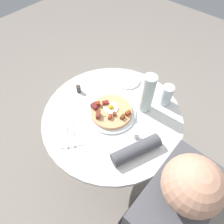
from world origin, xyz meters
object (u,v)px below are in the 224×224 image
(person_seated, at_px, (158,214))
(water_glass, at_px, (166,95))
(bread_plate, at_px, (128,80))
(pepper_shaker, at_px, (79,89))
(knife, at_px, (66,133))
(salt_shaker, at_px, (136,135))
(pizza_plate, at_px, (112,113))
(water_bottle, at_px, (147,94))
(fork, at_px, (73,132))
(breakfast_pizza, at_px, (111,111))
(dining_table, at_px, (112,130))

(person_seated, height_order, water_glass, person_seated)
(bread_plate, height_order, pepper_shaker, pepper_shaker)
(knife, height_order, salt_shaker, salt_shaker)
(pizza_plate, xyz_separation_m, pepper_shaker, (-0.01, 0.27, 0.02))
(water_glass, distance_m, water_bottle, 0.14)
(water_glass, bearing_deg, pizza_plate, 146.01)
(pizza_plate, bearing_deg, person_seated, -112.17)
(fork, relative_size, water_glass, 1.35)
(fork, distance_m, salt_shaker, 0.34)
(person_seated, height_order, fork, person_seated)
(salt_shaker, distance_m, pepper_shaker, 0.47)
(breakfast_pizza, height_order, pepper_shaker, breakfast_pizza)
(water_glass, bearing_deg, fork, 153.29)
(breakfast_pizza, height_order, water_glass, water_glass)
(dining_table, height_order, knife, knife)
(dining_table, relative_size, pepper_shaker, 16.49)
(bread_plate, height_order, knife, bread_plate)
(water_glass, height_order, salt_shaker, water_glass)
(water_glass, relative_size, pepper_shaker, 2.69)
(fork, xyz_separation_m, pepper_shaker, (0.23, 0.20, 0.02))
(water_bottle, bearing_deg, bread_plate, 62.25)
(dining_table, distance_m, person_seated, 0.54)
(breakfast_pizza, height_order, fork, breakfast_pizza)
(pepper_shaker, bearing_deg, salt_shaker, -93.12)
(breakfast_pizza, relative_size, water_glass, 1.80)
(breakfast_pizza, bearing_deg, dining_table, -91.40)
(knife, height_order, water_bottle, water_bottle)
(person_seated, relative_size, water_bottle, 4.51)
(pepper_shaker, bearing_deg, water_glass, -58.12)
(breakfast_pizza, height_order, bread_plate, breakfast_pizza)
(bread_plate, xyz_separation_m, water_bottle, (-0.11, -0.22, 0.12))
(bread_plate, distance_m, water_glass, 0.29)
(breakfast_pizza, bearing_deg, fork, 163.53)
(dining_table, height_order, person_seated, person_seated)
(dining_table, height_order, fork, fork)
(knife, height_order, pepper_shaker, pepper_shaker)
(person_seated, distance_m, bread_plate, 0.81)
(water_bottle, xyz_separation_m, pepper_shaker, (-0.17, 0.39, -0.10))
(pepper_shaker, bearing_deg, breakfast_pizza, -88.84)
(breakfast_pizza, bearing_deg, pizza_plate, -47.63)
(pizza_plate, xyz_separation_m, salt_shaker, (-0.03, -0.20, 0.02))
(pepper_shaker, bearing_deg, knife, -145.60)
(bread_plate, bearing_deg, water_bottle, -117.75)
(salt_shaker, bearing_deg, dining_table, 80.88)
(fork, relative_size, salt_shaker, 3.55)
(water_glass, distance_m, pepper_shaker, 0.54)
(fork, height_order, salt_shaker, salt_shaker)
(salt_shaker, bearing_deg, water_glass, 3.04)
(dining_table, relative_size, person_seated, 0.72)
(person_seated, relative_size, fork, 6.31)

